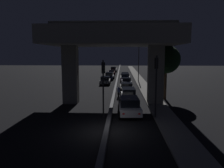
% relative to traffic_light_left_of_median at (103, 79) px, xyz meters
% --- Properties ---
extents(ground_plane, '(200.00, 200.00, 0.00)m').
position_rel_traffic_light_left_of_median_xyz_m(ground_plane, '(0.57, -3.47, -3.49)').
color(ground_plane, black).
extents(median_divider, '(0.34, 126.00, 0.42)m').
position_rel_traffic_light_left_of_median_xyz_m(median_divider, '(0.57, 31.53, -3.28)').
color(median_divider, '#4C4C51').
rests_on(median_divider, ground_plane).
extents(sidewalk_right, '(2.08, 126.00, 0.15)m').
position_rel_traffic_light_left_of_median_xyz_m(sidewalk_right, '(5.51, 24.53, -3.42)').
color(sidewalk_right, slate).
rests_on(sidewalk_right, ground_plane).
extents(elevated_overpass, '(14.38, 9.31, 9.31)m').
position_rel_traffic_light_left_of_median_xyz_m(elevated_overpass, '(0.57, 5.83, 3.60)').
color(elevated_overpass, slate).
rests_on(elevated_overpass, ground_plane).
extents(traffic_light_left_of_median, '(0.30, 0.49, 5.13)m').
position_rel_traffic_light_left_of_median_xyz_m(traffic_light_left_of_median, '(0.00, 0.00, 0.00)').
color(traffic_light_left_of_median, black).
rests_on(traffic_light_left_of_median, ground_plane).
extents(traffic_light_right_of_median, '(0.30, 0.49, 5.53)m').
position_rel_traffic_light_left_of_median_xyz_m(traffic_light_right_of_median, '(4.57, -0.00, 0.26)').
color(traffic_light_right_of_median, black).
rests_on(traffic_light_right_of_median, ground_plane).
extents(street_lamp, '(2.41, 0.32, 7.71)m').
position_rel_traffic_light_left_of_median_xyz_m(street_lamp, '(4.75, 27.31, 1.10)').
color(street_lamp, '#2D2D30').
rests_on(street_lamp, ground_plane).
extents(car_white_lead, '(2.21, 4.58, 1.63)m').
position_rel_traffic_light_left_of_median_xyz_m(car_white_lead, '(2.33, 1.16, -2.64)').
color(car_white_lead, silver).
rests_on(car_white_lead, ground_plane).
extents(car_silver_second, '(1.97, 4.53, 1.65)m').
position_rel_traffic_light_left_of_median_xyz_m(car_silver_second, '(2.42, 6.88, -2.64)').
color(car_silver_second, gray).
rests_on(car_silver_second, ground_plane).
extents(car_black_third, '(2.19, 4.36, 1.38)m').
position_rel_traffic_light_left_of_median_xyz_m(car_black_third, '(2.32, 13.89, -2.78)').
color(car_black_third, black).
rests_on(car_black_third, ground_plane).
extents(car_dark_blue_fourth, '(1.95, 4.09, 1.49)m').
position_rel_traffic_light_left_of_median_xyz_m(car_dark_blue_fourth, '(2.43, 20.46, -2.73)').
color(car_dark_blue_fourth, '#141938').
rests_on(car_dark_blue_fourth, ground_plane).
extents(car_white_fifth, '(2.04, 4.76, 1.65)m').
position_rel_traffic_light_left_of_median_xyz_m(car_white_fifth, '(2.28, 27.28, -2.62)').
color(car_white_fifth, silver).
rests_on(car_white_fifth, ground_plane).
extents(car_grey_sixth, '(1.98, 4.73, 1.43)m').
position_rel_traffic_light_left_of_median_xyz_m(car_grey_sixth, '(2.32, 33.42, -2.75)').
color(car_grey_sixth, '#515459').
rests_on(car_grey_sixth, ground_plane).
extents(car_grey_lead_oncoming, '(2.02, 4.14, 1.54)m').
position_rel_traffic_light_left_of_median_xyz_m(car_grey_lead_oncoming, '(-1.55, 22.12, -2.68)').
color(car_grey_lead_oncoming, '#515459').
rests_on(car_grey_lead_oncoming, ground_plane).
extents(car_dark_blue_second_oncoming, '(2.08, 4.19, 1.70)m').
position_rel_traffic_light_left_of_median_xyz_m(car_dark_blue_second_oncoming, '(-1.15, 30.18, -2.58)').
color(car_dark_blue_second_oncoming, '#141938').
rests_on(car_dark_blue_second_oncoming, ground_plane).
extents(car_dark_red_third_oncoming, '(2.11, 4.13, 1.29)m').
position_rel_traffic_light_left_of_median_xyz_m(car_dark_red_third_oncoming, '(-1.27, 42.42, -2.81)').
color(car_dark_red_third_oncoming, '#591414').
rests_on(car_dark_red_third_oncoming, ground_plane).
extents(car_grey_fourth_oncoming, '(2.01, 4.14, 1.81)m').
position_rel_traffic_light_left_of_median_xyz_m(car_grey_fourth_oncoming, '(-1.08, 50.52, -2.54)').
color(car_grey_fourth_oncoming, '#515459').
rests_on(car_grey_fourth_oncoming, ground_plane).
extents(motorcycle_red_filtering_near, '(0.33, 1.82, 1.45)m').
position_rel_traffic_light_left_of_median_xyz_m(motorcycle_red_filtering_near, '(1.44, 2.60, -2.88)').
color(motorcycle_red_filtering_near, black).
rests_on(motorcycle_red_filtering_near, ground_plane).
extents(motorcycle_black_filtering_mid, '(0.34, 1.97, 1.52)m').
position_rel_traffic_light_left_of_median_xyz_m(motorcycle_black_filtering_mid, '(1.19, 9.51, -2.85)').
color(motorcycle_black_filtering_mid, black).
rests_on(motorcycle_black_filtering_mid, ground_plane).
extents(pedestrian_on_sidewalk, '(0.37, 0.37, 1.61)m').
position_rel_traffic_light_left_of_median_xyz_m(pedestrian_on_sidewalk, '(5.38, 7.60, -2.55)').
color(pedestrian_on_sidewalk, black).
rests_on(pedestrian_on_sidewalk, sidewalk_right).
extents(roadside_tree_kerbside_near, '(3.50, 3.50, 6.78)m').
position_rel_traffic_light_left_of_median_xyz_m(roadside_tree_kerbside_near, '(7.08, 8.57, 1.50)').
color(roadside_tree_kerbside_near, '#2D2116').
rests_on(roadside_tree_kerbside_near, ground_plane).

